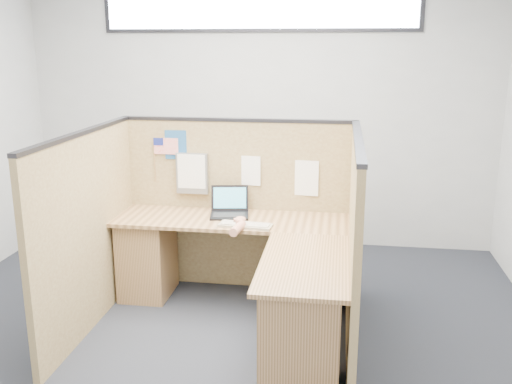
% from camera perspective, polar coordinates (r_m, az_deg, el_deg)
% --- Properties ---
extents(floor, '(5.00, 5.00, 0.00)m').
position_cam_1_polar(floor, '(4.45, -4.09, -14.27)').
color(floor, black).
rests_on(floor, ground).
extents(wall_back, '(5.00, 0.00, 5.00)m').
position_cam_1_polar(wall_back, '(6.16, 0.27, 7.64)').
color(wall_back, '#B0B2B5').
rests_on(wall_back, floor).
extents(wall_front, '(5.00, 0.00, 5.00)m').
position_cam_1_polar(wall_front, '(1.93, -19.75, -9.00)').
color(wall_front, '#B0B2B5').
rests_on(wall_front, floor).
extents(clerestory_window, '(3.30, 0.04, 0.38)m').
position_cam_1_polar(clerestory_window, '(6.10, 0.26, 17.45)').
color(clerestory_window, '#232328').
rests_on(clerestory_window, wall_back).
extents(cubicle_partitions, '(2.06, 1.83, 1.53)m').
position_cam_1_polar(cubicle_partitions, '(4.53, -3.09, -3.13)').
color(cubicle_partitions, brown).
rests_on(cubicle_partitions, floor).
extents(l_desk, '(1.95, 1.75, 0.73)m').
position_cam_1_polar(l_desk, '(4.50, -1.07, -8.34)').
color(l_desk, brown).
rests_on(l_desk, floor).
extents(laptop, '(0.35, 0.35, 0.23)m').
position_cam_1_polar(laptop, '(4.87, -2.54, -1.61)').
color(laptop, black).
rests_on(laptop, l_desk).
extents(keyboard, '(0.44, 0.19, 0.03)m').
position_cam_1_polar(keyboard, '(4.55, -1.07, -3.33)').
color(keyboard, '#9F947B').
rests_on(keyboard, l_desk).
extents(mouse, '(0.11, 0.08, 0.04)m').
position_cam_1_polar(mouse, '(4.60, -1.58, -3.04)').
color(mouse, '#B6B6BB').
rests_on(mouse, l_desk).
extents(hand_forearm, '(0.10, 0.36, 0.08)m').
position_cam_1_polar(hand_forearm, '(4.47, -1.75, -3.37)').
color(hand_forearm, tan).
rests_on(hand_forearm, l_desk).
extents(blue_poster, '(0.19, 0.01, 0.26)m').
position_cam_1_polar(blue_poster, '(5.05, -8.02, 4.70)').
color(blue_poster, '#1D4E86').
rests_on(blue_poster, cubicle_partitions).
extents(american_flag, '(0.23, 0.01, 0.39)m').
position_cam_1_polar(american_flag, '(5.08, -9.29, 4.39)').
color(american_flag, olive).
rests_on(american_flag, cubicle_partitions).
extents(file_holder, '(0.28, 0.05, 0.36)m').
position_cam_1_polar(file_holder, '(5.03, -6.40, 1.88)').
color(file_holder, slate).
rests_on(file_holder, cubicle_partitions).
extents(paper_left, '(0.20, 0.03, 0.26)m').
position_cam_1_polar(paper_left, '(4.95, -0.70, 2.15)').
color(paper_left, white).
rests_on(paper_left, cubicle_partitions).
extents(paper_right, '(0.24, 0.03, 0.31)m').
position_cam_1_polar(paper_right, '(4.90, 4.86, 1.40)').
color(paper_right, white).
rests_on(paper_right, cubicle_partitions).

